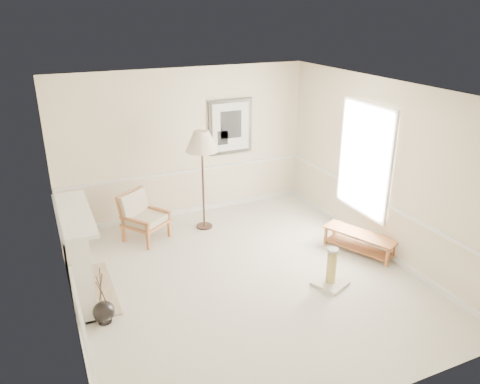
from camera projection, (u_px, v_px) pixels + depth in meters
name	position (u px, v px, depth m)	size (l,w,h in m)	color
ground	(244.00, 278.00, 7.27)	(5.50, 5.50, 0.00)	silver
room	(251.00, 162.00, 6.69)	(5.04, 5.54, 2.92)	beige
fireplace	(77.00, 256.00, 6.64)	(0.64, 1.64, 1.31)	white
floor_vase	(104.00, 312.00, 6.21)	(0.29, 0.29, 0.85)	black
armchair	(141.00, 214.00, 8.37)	(0.94, 0.95, 0.87)	#A76C36
floor_lamp	(202.00, 144.00, 8.35)	(0.74, 0.74, 1.89)	black
bench	(360.00, 239.00, 7.96)	(0.86, 1.30, 0.36)	#A76C36
scratching_post	(331.00, 274.00, 7.02)	(0.58, 0.58, 0.63)	beige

